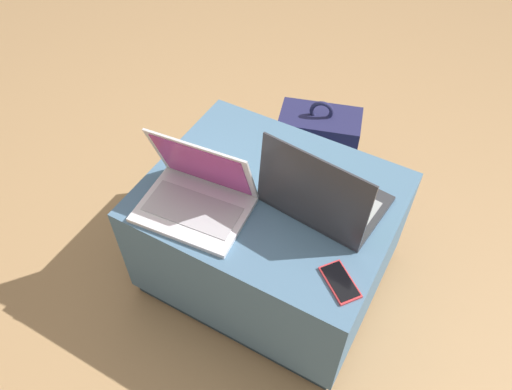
{
  "coord_description": "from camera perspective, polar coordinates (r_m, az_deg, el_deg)",
  "views": [
    {
      "loc": [
        0.47,
        -0.94,
        1.68
      ],
      "look_at": [
        -0.01,
        -0.09,
        0.55
      ],
      "focal_mm": 35.0,
      "sensor_mm": 36.0,
      "label": 1
    }
  ],
  "objects": [
    {
      "name": "cell_phone",
      "position": [
        1.42,
        9.58,
        -9.78
      ],
      "size": [
        0.14,
        0.13,
        0.01
      ],
      "rotation": [
        0.0,
        0.0,
        0.91
      ],
      "color": "red",
      "rests_on": "ottoman"
    },
    {
      "name": "ottoman",
      "position": [
        1.79,
        1.56,
        -4.69
      ],
      "size": [
        0.81,
        0.65,
        0.47
      ],
      "color": "#2A3D4E",
      "rests_on": "ground_plane"
    },
    {
      "name": "ground_plane",
      "position": [
        1.98,
        1.42,
        -8.7
      ],
      "size": [
        14.0,
        14.0,
        0.0
      ],
      "primitive_type": "plane",
      "color": "tan"
    },
    {
      "name": "backpack",
      "position": [
        2.1,
        6.87,
        4.47
      ],
      "size": [
        0.35,
        0.29,
        0.5
      ],
      "rotation": [
        0.0,
        0.0,
        3.44
      ],
      "color": "#23234C",
      "rests_on": "ground_plane"
    },
    {
      "name": "laptop_far",
      "position": [
        1.54,
        7.52,
        -0.08
      ],
      "size": [
        0.38,
        0.29,
        0.26
      ],
      "rotation": [
        0.0,
        0.0,
        3.03
      ],
      "color": "#333338",
      "rests_on": "ottoman"
    },
    {
      "name": "laptop_near",
      "position": [
        1.54,
        -6.79,
        0.09
      ],
      "size": [
        0.35,
        0.28,
        0.25
      ],
      "rotation": [
        0.0,
        0.0,
        0.09
      ],
      "color": "silver",
      "rests_on": "ottoman"
    }
  ]
}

